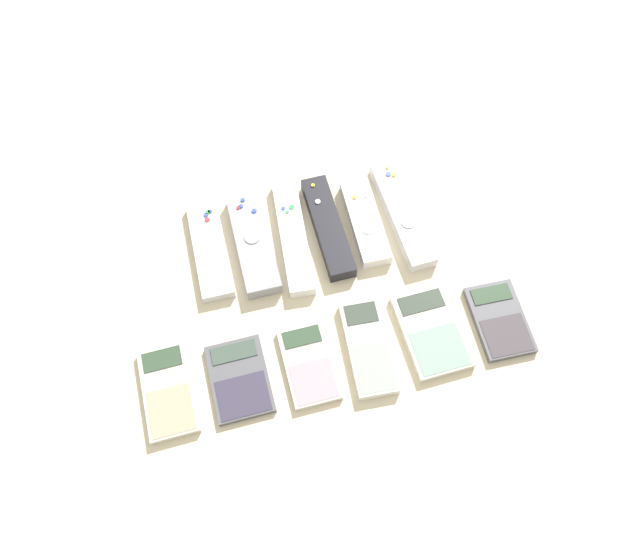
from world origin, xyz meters
name	(u,v)px	position (x,y,z in m)	size (l,w,h in m)	color
ground_plane	(325,301)	(0.00, 0.00, 0.00)	(3.00, 3.00, 0.00)	beige
remote_0	(210,249)	(-0.16, 0.13, 0.01)	(0.05, 0.18, 0.02)	silver
remote_1	(253,243)	(-0.09, 0.13, 0.01)	(0.06, 0.19, 0.03)	gray
remote_2	(293,236)	(-0.02, 0.12, 0.01)	(0.06, 0.22, 0.02)	white
remote_3	(328,227)	(0.04, 0.13, 0.01)	(0.05, 0.19, 0.03)	black
remote_4	(365,222)	(0.10, 0.12, 0.01)	(0.05, 0.16, 0.02)	white
remote_5	(402,214)	(0.16, 0.12, 0.01)	(0.06, 0.21, 0.03)	silver
calculator_0	(168,391)	(-0.26, -0.09, 0.01)	(0.08, 0.14, 0.01)	beige
calculator_1	(240,379)	(-0.15, -0.10, 0.01)	(0.09, 0.12, 0.01)	#4C4C51
calculator_2	(309,364)	(-0.05, -0.10, 0.01)	(0.07, 0.13, 0.01)	beige
calculator_3	(368,347)	(0.05, -0.09, 0.01)	(0.07, 0.16, 0.02)	silver
calculator_4	(431,331)	(0.15, -0.09, 0.01)	(0.09, 0.14, 0.02)	beige
calculator_5	(500,320)	(0.25, -0.10, 0.01)	(0.08, 0.13, 0.01)	#4C4C51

